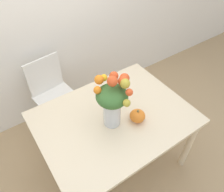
{
  "coord_description": "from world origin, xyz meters",
  "views": [
    {
      "loc": [
        -0.7,
        -0.99,
        2.19
      ],
      "look_at": [
        -0.05,
        -0.04,
        1.06
      ],
      "focal_mm": 35.0,
      "sensor_mm": 36.0,
      "label": 1
    }
  ],
  "objects": [
    {
      "name": "ground_plane",
      "position": [
        0.0,
        0.0,
        0.0
      ],
      "size": [
        12.0,
        12.0,
        0.0
      ],
      "primitive_type": "plane",
      "color": "tan"
    },
    {
      "name": "wall_back",
      "position": [
        0.0,
        1.13,
        1.35
      ],
      "size": [
        8.0,
        0.06,
        2.7
      ],
      "color": "white",
      "rests_on": "ground_plane"
    },
    {
      "name": "dining_table",
      "position": [
        0.0,
        0.0,
        0.66
      ],
      "size": [
        1.3,
        0.98,
        0.76
      ],
      "color": "beige",
      "rests_on": "ground_plane"
    },
    {
      "name": "flower_vase",
      "position": [
        -0.04,
        -0.04,
        1.01
      ],
      "size": [
        0.27,
        0.31,
        0.49
      ],
      "color": "silver",
      "rests_on": "dining_table"
    },
    {
      "name": "pumpkin",
      "position": [
        0.14,
        -0.14,
        0.81
      ],
      "size": [
        0.13,
        0.13,
        0.12
      ],
      "color": "orange",
      "rests_on": "dining_table"
    },
    {
      "name": "dining_chair_near_window",
      "position": [
        -0.24,
        0.83,
        0.48
      ],
      "size": [
        0.47,
        0.47,
        0.9
      ],
      "rotation": [
        0.0,
        0.0,
        0.13
      ],
      "color": "white",
      "rests_on": "ground_plane"
    }
  ]
}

